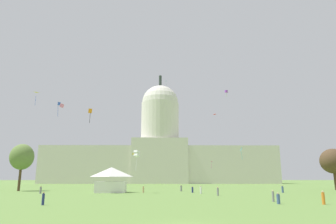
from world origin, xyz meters
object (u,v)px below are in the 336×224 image
person_navy_front_center (192,190)px  person_white_near_tree_west (201,190)px  person_orange_deep_crowd (323,198)px  kite_white_low (137,154)px  kite_turquoise_high (166,82)px  person_navy_back_center (43,199)px  tree_east_far (333,161)px  person_denim_front_left (283,189)px  kite_blue_mid (59,104)px  kite_magenta_low (211,162)px  person_grey_front_right (181,188)px  kite_cyan_low (241,151)px  capitol_building (160,152)px  person_grey_near_tree_east (41,190)px  person_grey_mid_center (273,196)px  kite_orange_low (90,112)px  kite_red_mid (215,116)px  kite_pink_mid (62,106)px  person_tan_back_left (143,190)px  kite_violet_high (226,91)px  kite_yellow_mid (36,95)px  event_tent (111,180)px  kite_gold_low (133,154)px  person_denim_aisle_center (278,199)px  person_grey_near_tent (218,192)px  tree_west_far (22,157)px

person_navy_front_center → person_white_near_tree_west: size_ratio=0.88×
person_orange_deep_crowd → kite_white_low: 41.46m
kite_turquoise_high → person_navy_back_center: bearing=74.0°
tree_east_far → person_denim_front_left: size_ratio=7.01×
person_white_near_tree_west → kite_blue_mid: 41.26m
tree_east_far → kite_magenta_low: (-25.06, 63.34, 2.81)m
person_grey_front_right → kite_cyan_low: (21.91, 21.59, 11.64)m
person_denim_front_left → kite_magenta_low: (-4.41, 76.98, 10.07)m
person_navy_back_center → capitol_building: bearing=65.0°
person_grey_near_tree_east → kite_turquoise_high: 111.28m
person_grey_mid_center → kite_blue_mid: size_ratio=0.46×
kite_magenta_low → kite_cyan_low: 47.56m
kite_orange_low → person_grey_mid_center: bearing=22.5°
kite_red_mid → person_navy_back_center: bearing=101.0°
person_white_near_tree_west → kite_pink_mid: size_ratio=1.59×
person_tan_back_left → kite_white_low: (-1.54, -2.11, 8.29)m
person_white_near_tree_west → person_grey_near_tree_east: bearing=-33.2°
person_navy_front_center → kite_violet_high: bearing=19.6°
tree_east_far → person_tan_back_left: 55.38m
capitol_building → kite_pink_mid: bearing=-101.4°
kite_yellow_mid → kite_cyan_low: bearing=162.7°
event_tent → kite_yellow_mid: (-22.80, 6.53, 22.82)m
person_grey_near_tree_east → kite_turquoise_high: kite_turquoise_high is taller
kite_orange_low → kite_gold_low: size_ratio=3.01×
person_denim_aisle_center → kite_cyan_low: bearing=-137.8°
person_navy_back_center → kite_blue_mid: kite_blue_mid is taller
event_tent → person_grey_near_tree_east: size_ratio=4.68×
person_grey_near_tree_east → kite_blue_mid: size_ratio=0.44×
person_grey_near_tree_east → person_grey_mid_center: bearing=109.4°
person_tan_back_left → kite_cyan_low: bearing=-50.0°
kite_gold_low → kite_cyan_low: bearing=-176.8°
person_navy_back_center → person_white_near_tree_west: (23.90, 27.31, 0.01)m
person_grey_near_tent → tree_west_far: bearing=9.3°
person_grey_near_tent → person_denim_aisle_center: 19.04m
kite_cyan_low → person_denim_aisle_center: bearing=42.1°
person_tan_back_left → kite_cyan_low: kite_cyan_low is taller
tree_west_far → person_white_near_tree_west: tree_west_far is taller
person_navy_front_center → kite_magenta_low: kite_magenta_low is taller
kite_turquoise_high → kite_red_mid: 41.14m
kite_magenta_low → person_navy_back_center: bearing=-45.1°
person_tan_back_left → person_navy_front_center: person_tan_back_left is taller
kite_orange_low → kite_violet_high: 77.75m
person_grey_front_right → kite_red_mid: (19.73, 57.16, 31.17)m
person_grey_near_tent → kite_cyan_low: kite_cyan_low is taller
kite_magenta_low → kite_blue_mid: bearing=-59.2°
person_denim_aisle_center → event_tent: bearing=-85.9°
person_navy_front_center → person_white_near_tree_west: person_white_near_tree_west is taller
kite_yellow_mid → capitol_building: bearing=-144.5°
person_grey_front_right → kite_blue_mid: kite_blue_mid is taller
kite_violet_high → kite_gold_low: bearing=115.5°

